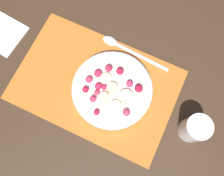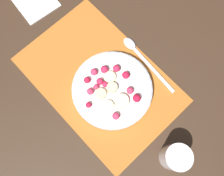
# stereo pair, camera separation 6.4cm
# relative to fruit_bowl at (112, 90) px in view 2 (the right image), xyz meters

# --- Properties ---
(ground_plane) EXTENTS (3.00, 3.00, 0.00)m
(ground_plane) POSITION_rel_fruit_bowl_xyz_m (0.05, -0.00, -0.03)
(ground_plane) COLOR #382619
(placemat) EXTENTS (0.44, 0.29, 0.01)m
(placemat) POSITION_rel_fruit_bowl_xyz_m (0.05, -0.00, -0.02)
(placemat) COLOR #B26023
(placemat) RESTS_ON ground_plane
(fruit_bowl) EXTENTS (0.21, 0.21, 0.05)m
(fruit_bowl) POSITION_rel_fruit_bowl_xyz_m (0.00, 0.00, 0.00)
(fruit_bowl) COLOR silver
(fruit_bowl) RESTS_ON placemat
(spoon) EXTENTS (0.21, 0.03, 0.01)m
(spoon) POSITION_rel_fruit_bowl_xyz_m (0.03, -0.13, -0.02)
(spoon) COLOR silver
(spoon) RESTS_ON placemat
(drinking_glass) EXTENTS (0.06, 0.06, 0.08)m
(drinking_glass) POSITION_rel_fruit_bowl_xyz_m (-0.23, 0.01, 0.02)
(drinking_glass) COLOR white
(drinking_glass) RESTS_ON ground_plane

